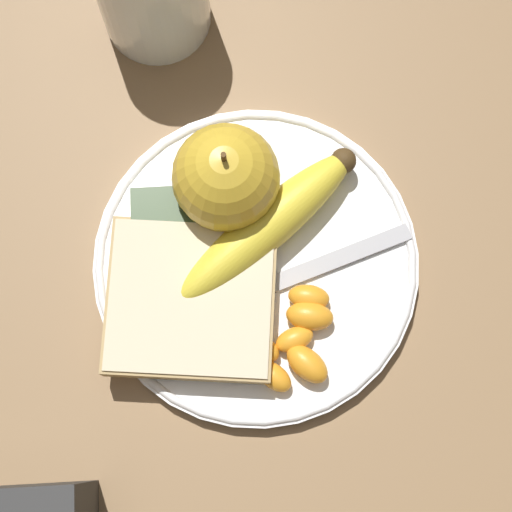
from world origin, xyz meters
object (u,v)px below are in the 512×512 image
Objects in this scene: apple at (226,177)px; fork at (257,291)px; banana at (268,225)px; jam_packet at (165,216)px; bread_slice at (191,300)px; plate at (256,264)px.

apple is 0.08m from fork.
banana reaches higher than jam_packet.
bread_slice is at bearing -75.32° from jam_packet.
banana is (0.03, -0.03, -0.02)m from apple.
banana is 3.17× the size of jam_packet.
jam_packet is (-0.07, 0.01, -0.01)m from banana.
plate is at bearing 29.84° from bread_slice.
plate is 0.07m from apple.
plate is at bearing -71.21° from apple.
bread_slice is at bearing -138.82° from banana.
banana is at bearing -9.19° from jam_packet.
jam_packet is at bearing -158.35° from apple.
fork reaches higher than plate.
plate is 1.20× the size of fork.
jam_packet is at bearing 170.81° from banana.
apple reaches higher than banana.
apple is (-0.02, 0.05, 0.04)m from plate.
apple is 0.05m from jam_packet.
fork is (0.02, -0.07, -0.04)m from apple.
plate is 5.04× the size of jam_packet.
fork is 0.08m from jam_packet.
bread_slice is at bearing -110.02° from apple.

